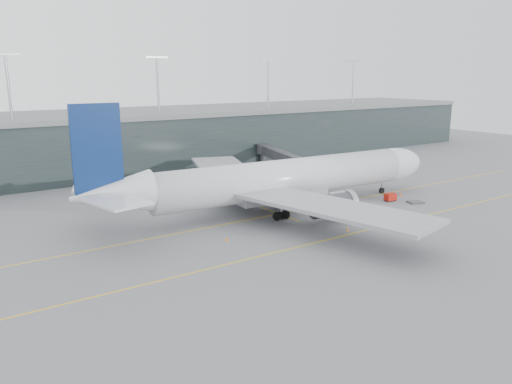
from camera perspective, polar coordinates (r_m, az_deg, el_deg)
ground at (r=92.04m, az=-1.38°, el=-2.44°), size 320.00×320.00×0.00m
taxiline_a at (r=88.84m, az=0.03°, el=-3.01°), size 160.00×0.25×0.02m
taxiline_b at (r=76.80m, az=6.84°, el=-5.75°), size 160.00×0.25×0.02m
taxiline_lead_main at (r=111.13m, az=-4.85°, el=0.28°), size 0.25×60.00×0.02m
terminal at (r=141.88m, az=-14.37°, el=5.87°), size 240.00×36.00×29.00m
main_aircraft at (r=93.30m, az=3.14°, el=1.46°), size 74.36×69.78×20.85m
jet_bridge at (r=122.58m, az=3.19°, el=3.65°), size 12.64×44.26×5.95m
gse_cart at (r=104.19m, az=15.10°, el=-0.54°), size 2.41×1.66×1.56m
baggage_dolly at (r=104.19m, az=17.76°, el=-1.11°), size 3.43×3.07×0.29m
uld_a at (r=98.99m, az=-6.56°, el=-0.87°), size 2.16×1.93×1.65m
uld_b at (r=99.67m, az=-5.55°, el=-0.74°), size 1.99×1.66×1.69m
uld_c at (r=100.80m, az=-4.09°, el=-0.45°), size 2.64×2.35×2.02m
cone_nose at (r=109.40m, az=16.23°, el=-0.23°), size 0.45×0.45×0.71m
cone_wing_stbd at (r=83.07m, az=10.41°, el=-4.16°), size 0.43×0.43×0.68m
cone_wing_port at (r=105.39m, az=0.90°, el=-0.18°), size 0.49×0.49×0.78m
cone_tail at (r=77.06m, az=-3.37°, el=-5.36°), size 0.42×0.42×0.67m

